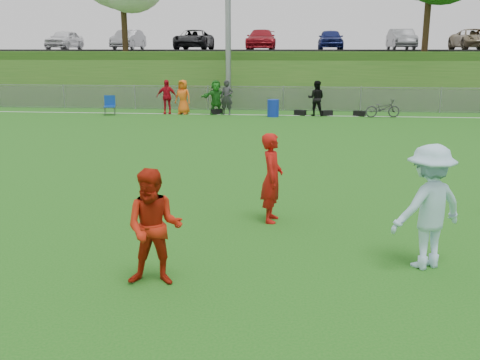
# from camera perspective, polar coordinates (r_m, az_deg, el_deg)

# --- Properties ---
(ground) EXTENTS (120.00, 120.00, 0.00)m
(ground) POSITION_cam_1_polar(r_m,az_deg,el_deg) (8.95, 0.91, -7.20)
(ground) COLOR #185E13
(ground) RESTS_ON ground
(sideline_far) EXTENTS (60.00, 0.10, 0.01)m
(sideline_far) POSITION_cam_1_polar(r_m,az_deg,el_deg) (26.52, 4.48, 6.90)
(sideline_far) COLOR white
(sideline_far) RESTS_ON ground
(fence) EXTENTS (58.00, 0.06, 1.30)m
(fence) POSITION_cam_1_polar(r_m,az_deg,el_deg) (28.44, 4.63, 8.67)
(fence) COLOR gray
(fence) RESTS_ON ground
(berm) EXTENTS (120.00, 18.00, 3.00)m
(berm) POSITION_cam_1_polar(r_m,az_deg,el_deg) (39.36, 5.11, 11.35)
(berm) COLOR #255417
(berm) RESTS_ON ground
(parking_lot) EXTENTS (120.00, 12.00, 0.10)m
(parking_lot) POSITION_cam_1_polar(r_m,az_deg,el_deg) (41.32, 5.22, 13.62)
(parking_lot) COLOR black
(parking_lot) RESTS_ON berm
(car_row) EXTENTS (32.04, 5.18, 1.44)m
(car_row) POSITION_cam_1_polar(r_m,az_deg,el_deg) (40.37, 3.50, 14.74)
(car_row) COLOR white
(car_row) RESTS_ON parking_lot
(spectator_row) EXTENTS (8.38, 1.08, 1.69)m
(spectator_row) POSITION_cam_1_polar(r_m,az_deg,el_deg) (26.67, -1.72, 8.80)
(spectator_row) COLOR red
(spectator_row) RESTS_ON ground
(gear_bags) EXTENTS (7.62, 0.54, 0.26)m
(gear_bags) POSITION_cam_1_polar(r_m,az_deg,el_deg) (26.60, 6.43, 7.15)
(gear_bags) COLOR black
(gear_bags) RESTS_ON ground
(player_red_left) EXTENTS (0.45, 0.64, 1.70)m
(player_red_left) POSITION_cam_1_polar(r_m,az_deg,el_deg) (10.06, 3.43, 0.23)
(player_red_left) COLOR #AC110B
(player_red_left) RESTS_ON ground
(player_red_center) EXTENTS (0.84, 0.67, 1.65)m
(player_red_center) POSITION_cam_1_polar(r_m,az_deg,el_deg) (7.45, -9.13, -5.05)
(player_red_center) COLOR #B11E0C
(player_red_center) RESTS_ON ground
(player_blue) EXTENTS (1.40, 1.21, 1.88)m
(player_blue) POSITION_cam_1_polar(r_m,az_deg,el_deg) (8.39, 19.45, -2.72)
(player_blue) COLOR #A9D5EB
(player_blue) RESTS_ON ground
(recycling_bin) EXTENTS (0.56, 0.56, 0.82)m
(recycling_bin) POSITION_cam_1_polar(r_m,az_deg,el_deg) (25.92, 3.55, 7.66)
(recycling_bin) COLOR #0F2BAC
(recycling_bin) RESTS_ON ground
(camp_chair) EXTENTS (0.64, 0.65, 0.95)m
(camp_chair) POSITION_cam_1_polar(r_m,az_deg,el_deg) (27.30, -13.71, 7.33)
(camp_chair) COLOR #0D3893
(camp_chair) RESTS_ON ground
(bicycle) EXTENTS (1.71, 0.83, 0.86)m
(bicycle) POSITION_cam_1_polar(r_m,az_deg,el_deg) (26.49, 14.99, 7.40)
(bicycle) COLOR #2C2C2E
(bicycle) RESTS_ON ground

